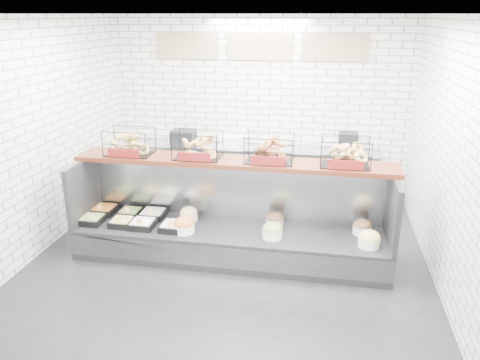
# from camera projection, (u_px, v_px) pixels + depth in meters

# --- Properties ---
(ground) EXTENTS (5.50, 5.50, 0.00)m
(ground) POSITION_uv_depth(u_px,v_px,m) (226.00, 268.00, 5.85)
(ground) COLOR black
(ground) RESTS_ON ground
(room_shell) EXTENTS (5.02, 5.51, 3.01)m
(room_shell) POSITION_uv_depth(u_px,v_px,m) (234.00, 95.00, 5.72)
(room_shell) COLOR white
(room_shell) RESTS_ON ground
(display_case) EXTENTS (4.00, 0.90, 1.20)m
(display_case) POSITION_uv_depth(u_px,v_px,m) (229.00, 232.00, 6.07)
(display_case) COLOR black
(display_case) RESTS_ON ground
(bagel_shelf) EXTENTS (4.10, 0.50, 0.40)m
(bagel_shelf) POSITION_uv_depth(u_px,v_px,m) (233.00, 151.00, 5.87)
(bagel_shelf) COLOR #3C160C
(bagel_shelf) RESTS_ON display_case
(prep_counter) EXTENTS (4.00, 0.60, 1.20)m
(prep_counter) POSITION_uv_depth(u_px,v_px,m) (255.00, 172.00, 7.95)
(prep_counter) COLOR #93969B
(prep_counter) RESTS_ON ground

